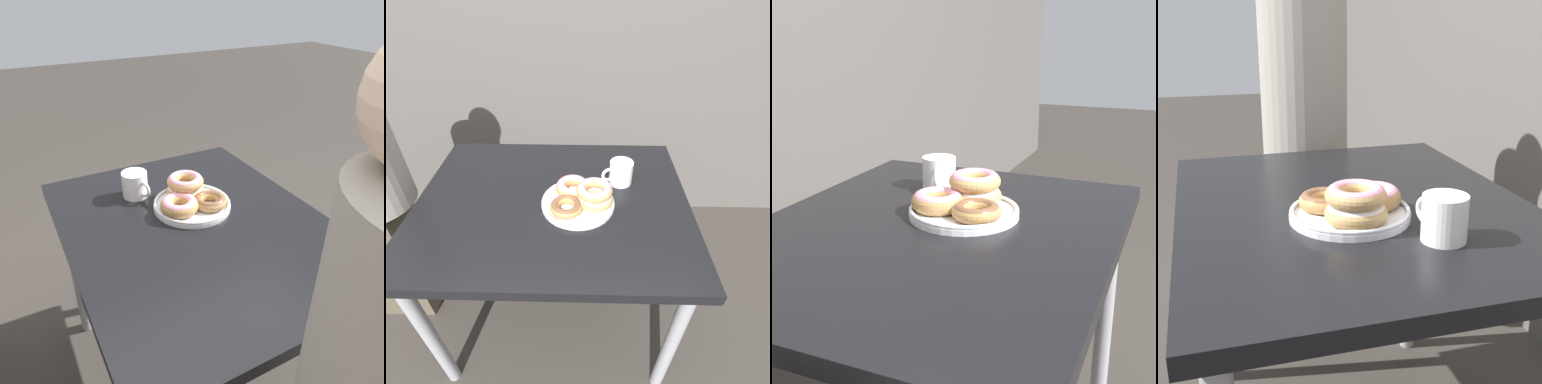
{
  "view_description": "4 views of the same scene",
  "coord_description": "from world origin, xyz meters",
  "views": [
    {
      "loc": [
        -0.87,
        0.75,
        1.44
      ],
      "look_at": [
        0.1,
        0.24,
        0.81
      ],
      "focal_mm": 35.0,
      "sensor_mm": 36.0,
      "label": 1
    },
    {
      "loc": [
        0.12,
        -0.58,
        1.48
      ],
      "look_at": [
        0.1,
        0.24,
        0.81
      ],
      "focal_mm": 28.0,
      "sensor_mm": 36.0,
      "label": 2
    },
    {
      "loc": [
        -1.01,
        -0.23,
        1.2
      ],
      "look_at": [
        0.1,
        0.24,
        0.81
      ],
      "focal_mm": 50.0,
      "sensor_mm": 36.0,
      "label": 3
    },
    {
      "loc": [
        1.14,
        -0.06,
        1.18
      ],
      "look_at": [
        0.1,
        0.24,
        0.81
      ],
      "focal_mm": 50.0,
      "sensor_mm": 36.0,
      "label": 4
    }
  ],
  "objects": [
    {
      "name": "ground_plane",
      "position": [
        0.0,
        0.0,
        0.0
      ],
      "size": [
        14.0,
        14.0,
        0.0
      ],
      "primitive_type": "plane",
      "color": "#38332D"
    },
    {
      "name": "dining_table",
      "position": [
        0.0,
        0.27,
        0.67
      ],
      "size": [
        1.01,
        0.8,
        0.75
      ],
      "color": "black",
      "rests_on": "ground_plane"
    },
    {
      "name": "coffee_mug",
      "position": [
        0.26,
        0.38,
        0.8
      ],
      "size": [
        0.12,
        0.09,
        0.09
      ],
      "color": "white",
      "rests_on": "dining_table"
    },
    {
      "name": "donut_plate",
      "position": [
        0.11,
        0.24,
        0.79
      ],
      "size": [
        0.28,
        0.26,
        0.09
      ],
      "color": "white",
      "rests_on": "dining_table"
    }
  ]
}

